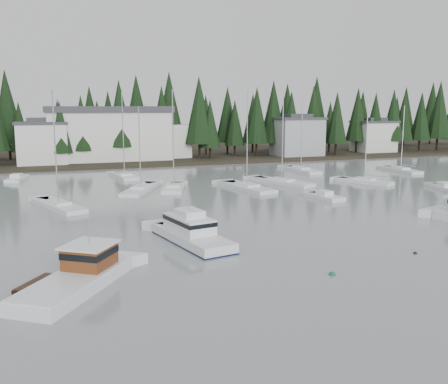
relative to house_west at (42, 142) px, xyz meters
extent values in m
plane|color=gray|center=(18.00, -79.00, -4.65)|extent=(260.00, 260.00, 0.00)
cube|color=black|center=(18.00, 18.00, -4.65)|extent=(240.00, 54.00, 1.00)
cube|color=silver|center=(0.00, 0.00, -0.40)|extent=(9.00, 7.00, 7.50)
cube|color=#38383D|center=(0.00, 0.00, 3.60)|extent=(9.54, 7.42, 0.50)
cube|color=#38383D|center=(0.00, 0.00, 4.20)|extent=(4.95, 3.85, 0.80)
cube|color=#999EA0|center=(54.00, -1.00, -0.15)|extent=(10.00, 8.00, 8.00)
cube|color=#38383D|center=(54.00, -1.00, 4.10)|extent=(10.60, 8.48, 0.50)
cube|color=#38383D|center=(54.00, -1.00, 4.70)|extent=(5.50, 4.40, 0.80)
cube|color=silver|center=(76.00, 1.00, -0.65)|extent=(9.00, 7.00, 7.00)
cube|color=#38383D|center=(76.00, 1.00, 3.10)|extent=(9.54, 7.42, 0.50)
cube|color=#38383D|center=(76.00, 1.00, 3.70)|extent=(4.95, 3.85, 0.80)
cube|color=silver|center=(13.00, 3.00, 0.85)|extent=(24.00, 10.00, 10.00)
cube|color=#38383D|center=(13.00, 3.00, 6.15)|extent=(25.00, 11.00, 1.20)
cube|color=silver|center=(25.00, 5.00, -0.65)|extent=(10.00, 8.00, 7.00)
cube|color=silver|center=(1.76, -70.49, -4.55)|extent=(8.10, 9.63, 1.38)
cube|color=silver|center=(1.76, -70.49, -3.81)|extent=(7.94, 9.44, 0.13)
cube|color=#4A1D0E|center=(2.86, -68.93, -3.06)|extent=(3.78, 3.84, 1.48)
cube|color=white|center=(2.86, -68.93, -2.27)|extent=(4.26, 4.34, 0.13)
cube|color=black|center=(2.86, -68.93, -2.77)|extent=(3.86, 3.92, 0.42)
cylinder|color=#A5A8AD|center=(2.86, -68.93, -1.37)|extent=(0.08, 0.08, 1.70)
cube|color=black|center=(-0.41, -68.96, -4.71)|extent=(3.00, 3.51, 0.58)
cube|color=silver|center=(11.67, -62.36, -4.52)|extent=(4.90, 10.20, 1.43)
cube|color=black|center=(11.67, -62.36, -4.63)|extent=(4.94, 10.26, 0.20)
cube|color=white|center=(11.57, -61.88, -3.14)|extent=(3.44, 5.48, 1.29)
cube|color=black|center=(11.57, -61.88, -2.83)|extent=(3.51, 5.54, 0.36)
cube|color=white|center=(11.57, -61.88, -2.21)|extent=(2.28, 2.86, 0.58)
cylinder|color=#A5A8AD|center=(11.57, -61.88, -1.49)|extent=(0.10, 0.10, 0.98)
cube|color=silver|center=(1.58, -43.04, -4.68)|extent=(5.91, 10.64, 1.05)
cube|color=white|center=(1.58, -43.04, -4.03)|extent=(2.84, 3.92, 0.30)
cylinder|color=#A5A8AD|center=(1.58, -43.04, 2.16)|extent=(0.14, 0.14, 12.63)
cube|color=silver|center=(33.39, -35.21, -4.68)|extent=(6.31, 11.12, 1.05)
cube|color=white|center=(33.39, -35.21, -4.03)|extent=(3.04, 4.12, 0.30)
cylinder|color=#A5A8AD|center=(33.39, -35.21, 1.93)|extent=(0.14, 0.14, 12.16)
cube|color=silver|center=(12.31, -21.05, -4.68)|extent=(3.70, 8.65, 1.05)
cube|color=white|center=(12.31, -21.05, -4.03)|extent=(2.19, 3.06, 0.30)
cylinder|color=#A5A8AD|center=(12.31, -21.05, 2.68)|extent=(0.14, 0.14, 13.68)
cube|color=silver|center=(42.97, -23.43, -4.68)|extent=(3.00, 10.07, 1.05)
cube|color=white|center=(42.97, -23.43, -4.03)|extent=(1.94, 3.47, 0.30)
cylinder|color=#A5A8AD|center=(42.97, -23.43, 2.31)|extent=(0.14, 0.14, 12.94)
cube|color=silver|center=(26.61, -38.05, -4.68)|extent=(4.86, 11.05, 1.05)
cube|color=white|center=(26.61, -38.05, -4.03)|extent=(2.68, 3.95, 0.30)
cylinder|color=#A5A8AD|center=(26.61, -38.05, 2.30)|extent=(0.14, 0.14, 12.92)
cube|color=silver|center=(12.43, -34.74, -4.68)|extent=(7.19, 10.87, 1.05)
cube|color=white|center=(12.43, -34.74, -4.03)|extent=(3.29, 4.12, 0.30)
cylinder|color=#A5A8AD|center=(12.43, -34.74, 1.23)|extent=(0.14, 0.14, 10.77)
cube|color=silver|center=(45.29, -38.94, -4.68)|extent=(6.04, 8.68, 1.05)
cube|color=white|center=(45.29, -38.94, -4.03)|extent=(2.86, 3.35, 0.30)
cylinder|color=#A5A8AD|center=(45.29, -38.94, 1.67)|extent=(0.14, 0.14, 11.64)
cube|color=silver|center=(59.61, -29.44, -4.68)|extent=(2.78, 9.21, 1.05)
cube|color=white|center=(59.61, -29.44, -4.03)|extent=(1.83, 3.16, 0.30)
cylinder|color=#A5A8AD|center=(59.61, -29.44, 1.33)|extent=(0.14, 0.14, 10.98)
cube|color=silver|center=(16.90, -35.31, -4.68)|extent=(5.22, 8.68, 1.05)
cube|color=white|center=(16.90, -35.31, -4.03)|extent=(2.69, 3.27, 0.30)
cylinder|color=#A5A8AD|center=(16.90, -35.31, 2.37)|extent=(0.14, 0.14, 13.04)
cube|color=silver|center=(32.76, -48.38, -4.60)|extent=(3.05, 5.64, 0.90)
cube|color=white|center=(32.76, -48.38, -3.90)|extent=(1.76, 1.94, 0.55)
cube|color=silver|center=(52.05, -47.90, -4.60)|extent=(3.54, 6.70, 0.90)
cube|color=white|center=(52.05, -47.90, -3.90)|extent=(1.91, 2.32, 0.55)
cube|color=silver|center=(-3.92, -18.43, -4.60)|extent=(3.42, 6.17, 0.90)
cube|color=white|center=(-3.92, -18.43, -3.90)|extent=(1.87, 2.15, 0.55)
sphere|color=#145933|center=(18.29, -73.46, -4.65)|extent=(0.47, 0.47, 0.47)
sphere|color=black|center=(27.04, -71.30, -4.65)|extent=(0.33, 0.33, 0.33)
camera|label=1|loc=(0.52, -101.32, 6.52)|focal=40.00mm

